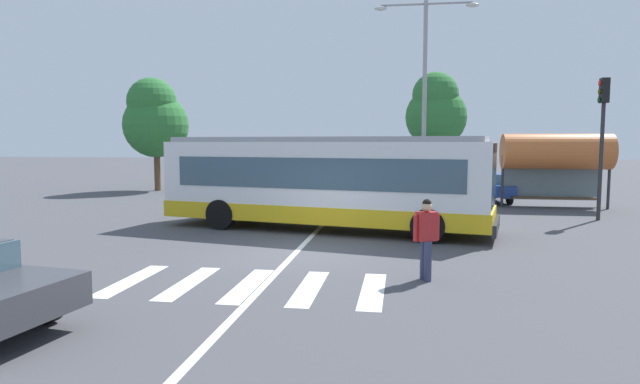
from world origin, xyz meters
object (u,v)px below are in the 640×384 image
at_px(background_tree_left, 155,119).
at_px(background_tree_right, 436,111).
at_px(city_transit_bus, 324,182).
at_px(parked_car_red, 320,183).
at_px(parked_car_champagne, 272,182).
at_px(twin_arm_street_lamp, 425,80).
at_px(bus_stop_shelter, 556,153).
at_px(parked_car_silver, 423,184).
at_px(parked_car_blue, 484,185).
at_px(traffic_light_far_corner, 602,126).
at_px(pedestrian_crossing_street, 426,235).
at_px(parked_car_teal, 373,184).

height_order(background_tree_left, background_tree_right, background_tree_right).
bearing_deg(background_tree_left, city_transit_bus, -46.18).
bearing_deg(background_tree_left, parked_car_red, -12.38).
bearing_deg(parked_car_red, parked_car_champagne, -177.26).
relative_size(parked_car_red, twin_arm_street_lamp, 0.49).
height_order(parked_car_red, bus_stop_shelter, bus_stop_shelter).
distance_m(city_transit_bus, background_tree_left, 17.40).
bearing_deg(parked_car_silver, background_tree_right, 82.63).
bearing_deg(parked_car_champagne, parked_car_blue, -1.69).
height_order(city_transit_bus, traffic_light_far_corner, traffic_light_far_corner).
distance_m(pedestrian_crossing_street, parked_car_champagne, 17.73).
distance_m(parked_car_champagne, parked_car_red, 2.59).
bearing_deg(background_tree_left, bus_stop_shelter, -13.89).
bearing_deg(pedestrian_crossing_street, parked_car_champagne, 114.47).
bearing_deg(background_tree_left, background_tree_right, 18.61).
bearing_deg(parked_car_champagne, background_tree_right, 41.65).
relative_size(parked_car_champagne, parked_car_teal, 0.97).
bearing_deg(traffic_light_far_corner, parked_car_champagne, 155.57).
xyz_separation_m(parked_car_champagne, traffic_light_far_corner, (14.05, -6.38, 2.70)).
distance_m(twin_arm_street_lamp, background_tree_left, 16.05).
relative_size(traffic_light_far_corner, background_tree_left, 0.78).
distance_m(bus_stop_shelter, background_tree_left, 21.77).
xyz_separation_m(parked_car_champagne, parked_car_blue, (10.85, -0.32, 0.00)).
bearing_deg(parked_car_teal, parked_car_champagne, 176.14).
bearing_deg(pedestrian_crossing_street, parked_car_silver, 87.99).
xyz_separation_m(city_transit_bus, parked_car_teal, (1.11, 9.68, -0.82)).
bearing_deg(parked_car_blue, traffic_light_far_corner, -62.16).
bearing_deg(bus_stop_shelter, background_tree_left, 166.11).
bearing_deg(parked_car_champagne, traffic_light_far_corner, -24.43).
xyz_separation_m(parked_car_blue, background_tree_right, (-1.92, 8.26, 4.13)).
bearing_deg(pedestrian_crossing_street, background_tree_left, 128.96).
height_order(parked_car_blue, background_tree_right, background_tree_right).
bearing_deg(parked_car_red, background_tree_right, 50.97).
bearing_deg(parked_car_champagne, parked_car_teal, -3.86).
bearing_deg(parked_car_red, bus_stop_shelter, -15.29).
bearing_deg(traffic_light_far_corner, background_tree_right, 109.69).
height_order(traffic_light_far_corner, bus_stop_shelter, traffic_light_far_corner).
bearing_deg(bus_stop_shelter, traffic_light_far_corner, -80.18).
bearing_deg(city_transit_bus, traffic_light_far_corner, 20.54).
bearing_deg(city_transit_bus, parked_car_blue, 55.99).
distance_m(traffic_light_far_corner, background_tree_left, 23.38).
bearing_deg(background_tree_right, background_tree_left, -161.39).
height_order(twin_arm_street_lamp, background_tree_right, twin_arm_street_lamp).
height_order(parked_car_blue, bus_stop_shelter, bus_stop_shelter).
distance_m(parked_car_red, background_tree_right, 10.87).
height_order(city_transit_bus, parked_car_blue, city_transit_bus).
bearing_deg(parked_car_teal, background_tree_left, 168.16).
relative_size(parked_car_champagne, bus_stop_shelter, 1.00).
xyz_separation_m(city_transit_bus, parked_car_red, (-1.70, 10.17, -0.82)).
height_order(pedestrian_crossing_street, parked_car_blue, pedestrian_crossing_street).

